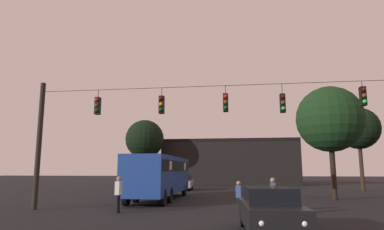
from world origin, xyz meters
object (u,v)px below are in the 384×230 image
at_px(pedestrian_crossing_right, 273,194).
at_px(tree_behind_building, 330,119).
at_px(pedestrian_crossing_center, 239,196).
at_px(pedestrian_near_bus, 118,192).
at_px(tree_right_far, 145,139).
at_px(car_near_right, 270,209).
at_px(city_bus, 161,173).
at_px(pedestrian_crossing_left, 273,193).
at_px(car_far_left, 183,182).
at_px(tree_left_silhouette, 358,129).

xyz_separation_m(pedestrian_crossing_right, tree_behind_building, (5.15, 9.19, 4.78)).
distance_m(pedestrian_crossing_center, pedestrian_near_bus, 5.92).
distance_m(pedestrian_near_bus, tree_behind_building, 16.36).
xyz_separation_m(tree_behind_building, tree_right_far, (-19.18, 18.03, 0.39)).
distance_m(pedestrian_crossing_right, tree_right_far, 31.05).
height_order(car_near_right, tree_behind_building, tree_behind_building).
distance_m(city_bus, pedestrian_crossing_left, 9.48).
distance_m(pedestrian_crossing_left, pedestrian_crossing_center, 2.09).
xyz_separation_m(city_bus, tree_right_far, (-6.89, 19.76, 4.29)).
bearing_deg(car_far_left, car_near_right, -73.67).
relative_size(car_near_right, pedestrian_crossing_center, 2.83).
distance_m(car_near_right, car_far_left, 24.10).
bearing_deg(tree_behind_building, car_far_left, 142.87).
xyz_separation_m(car_far_left, tree_right_far, (-6.70, 8.58, 5.36)).
relative_size(car_far_left, tree_right_far, 0.51).
xyz_separation_m(car_far_left, tree_left_silhouette, (18.04, 1.19, 5.47)).
relative_size(pedestrian_crossing_left, tree_behind_building, 0.20).
height_order(car_near_right, tree_left_silhouette, tree_left_silhouette).
distance_m(city_bus, car_far_left, 11.24).
distance_m(car_far_left, tree_right_far, 12.13).
height_order(city_bus, pedestrian_crossing_left, city_bus).
bearing_deg(car_near_right, pedestrian_crossing_left, 83.30).
height_order(car_far_left, pedestrian_crossing_left, pedestrian_crossing_left).
relative_size(pedestrian_crossing_left, pedestrian_crossing_right, 0.94).
bearing_deg(car_far_left, pedestrian_near_bus, -90.52).
relative_size(pedestrian_crossing_center, pedestrian_near_bus, 0.88).
xyz_separation_m(city_bus, pedestrian_crossing_center, (5.55, -7.15, -0.99)).
height_order(tree_left_silhouette, tree_right_far, tree_right_far).
bearing_deg(city_bus, car_far_left, 90.99).
distance_m(city_bus, tree_left_silhouette, 22.16).
relative_size(city_bus, tree_behind_building, 1.34).
bearing_deg(car_near_right, tree_right_far, 113.02).
height_order(city_bus, pedestrian_crossing_right, city_bus).
distance_m(pedestrian_crossing_left, pedestrian_crossing_right, 1.47).
distance_m(car_far_left, tree_left_silhouette, 18.89).
distance_m(pedestrian_crossing_right, pedestrian_near_bus, 7.50).
distance_m(pedestrian_crossing_center, tree_right_far, 30.12).
bearing_deg(car_far_left, tree_right_far, 127.98).
bearing_deg(city_bus, tree_right_far, 109.23).
bearing_deg(pedestrian_crossing_left, pedestrian_near_bus, -168.96).
bearing_deg(pedestrian_crossing_right, pedestrian_crossing_left, 84.32).
bearing_deg(pedestrian_crossing_left, car_near_right, -96.70).
bearing_deg(tree_left_silhouette, tree_right_far, 163.38).
bearing_deg(tree_behind_building, pedestrian_crossing_left, -122.96).
height_order(pedestrian_crossing_right, pedestrian_near_bus, pedestrian_near_bus).
bearing_deg(car_far_left, city_bus, -89.01).
bearing_deg(tree_left_silhouette, pedestrian_crossing_center, -122.21).
bearing_deg(pedestrian_crossing_right, tree_right_far, 117.27).
bearing_deg(tree_left_silhouette, pedestrian_crossing_right, -118.38).
distance_m(pedestrian_crossing_right, tree_behind_building, 11.57).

